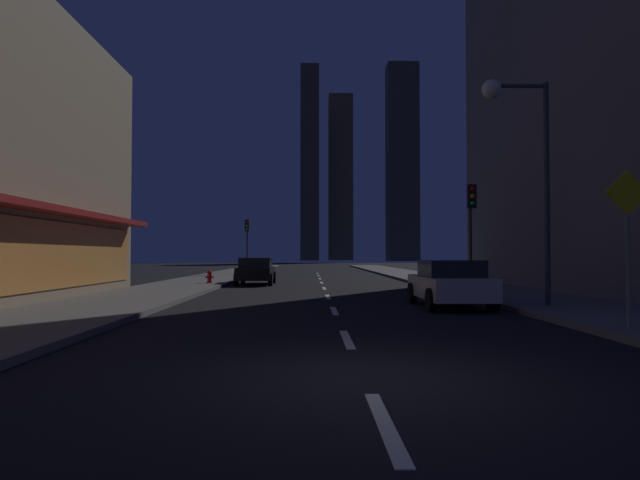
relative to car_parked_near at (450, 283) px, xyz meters
The scene contains 14 objects.
ground_plane 22.86m from the car_parked_near, 99.07° to the left, with size 78.00×136.00×0.10m, color black.
sidewalk_right 22.82m from the car_parked_near, 81.43° to the left, with size 4.00×76.00×0.15m, color #605E59.
sidewalk_left 24.93m from the car_parked_near, 115.17° to the left, with size 4.00×76.00×0.15m, color #605E59.
lane_marking_center 10.05m from the car_parked_near, 111.04° to the left, with size 0.16×43.80×0.01m.
skyscraper_distant_tall 140.50m from the car_parked_near, 91.72° to the left, with size 5.24×6.84×55.48m, color #413E30.
skyscraper_distant_mid 150.01m from the car_parked_near, 87.97° to the left, with size 7.25×6.45×50.14m, color #434032.
skyscraper_distant_short 126.68m from the car_parked_near, 80.84° to the left, with size 7.96×6.03×50.91m, color #3F3C2F.
car_parked_near is the anchor object (origin of this frame).
car_parked_far 14.77m from the car_parked_near, 119.17° to the left, with size 1.98×4.24×1.45m.
fire_hydrant_far_left 15.11m from the car_parked_near, 128.95° to the left, with size 0.42×0.30×0.65m.
traffic_light_near_right 5.09m from the car_parked_near, 64.80° to the left, with size 0.32×0.48×4.20m.
traffic_light_far_left 26.95m from the car_parked_near, 109.82° to the left, with size 0.32×0.48×4.20m.
street_lamp_right 4.78m from the car_parked_near, 29.45° to the right, with size 1.96×0.56×6.58m.
pedestrian_crossing_sign 6.45m from the car_parked_near, 71.57° to the right, with size 0.91×0.08×3.15m.
Camera 1 is at (-0.72, -7.18, 1.61)m, focal length 30.52 mm.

